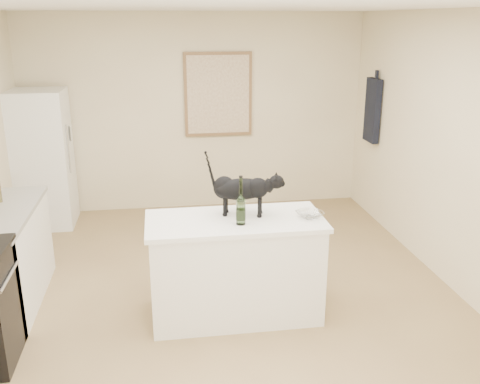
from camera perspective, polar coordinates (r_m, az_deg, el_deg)
name	(u,v)px	position (r m, az deg, el deg)	size (l,w,h in m)	color
floor	(222,303)	(5.05, -1.98, -11.73)	(5.50, 5.50, 0.00)	#977B50
ceiling	(218,6)	(4.39, -2.37, 19.25)	(5.50, 5.50, 0.00)	white
wall_back	(196,114)	(7.23, -4.73, 8.35)	(4.50, 4.50, 0.00)	beige
wall_front	(307,364)	(2.07, 7.22, -17.72)	(4.50, 4.50, 0.00)	beige
wall_right	(465,157)	(5.29, 22.87, 3.42)	(5.50, 5.50, 0.00)	beige
island_base	(235,269)	(4.68, -0.52, -8.27)	(1.44, 0.67, 0.86)	white
island_top	(235,221)	(4.50, -0.53, -3.13)	(1.50, 0.70, 0.04)	white
left_cabinets	(3,260)	(5.30, -24.03, -6.69)	(0.60, 1.40, 0.86)	white
fridge	(42,159)	(7.06, -20.40, 3.31)	(0.68, 0.68, 1.70)	white
artwork_frame	(218,95)	(7.19, -2.34, 10.36)	(0.90, 0.03, 1.10)	brown
artwork_canvas	(218,95)	(7.17, -2.33, 10.34)	(0.82, 0.00, 1.02)	beige
hanging_garment	(373,110)	(7.04, 13.98, 8.45)	(0.08, 0.34, 0.80)	black
black_cat	(241,192)	(4.52, 0.16, 0.02)	(0.59, 0.18, 0.41)	black
wine_bottle	(241,203)	(4.32, 0.09, -1.21)	(0.08, 0.08, 0.36)	#315722
glass_bowl	(310,215)	(4.56, 7.45, -2.40)	(0.22, 0.22, 0.05)	white
fridge_paper	(70,133)	(7.03, -17.74, 6.00)	(0.01, 0.15, 0.19)	beige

